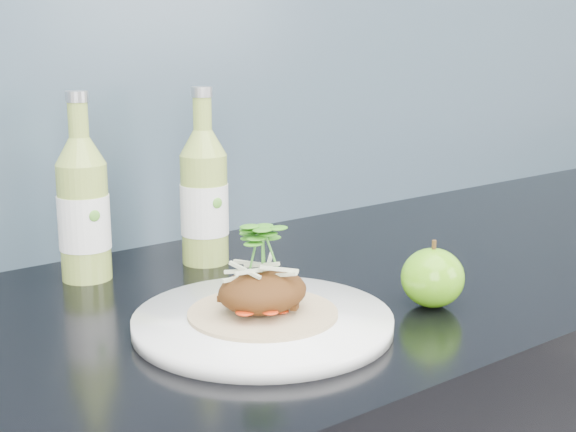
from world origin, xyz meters
name	(u,v)px	position (x,y,z in m)	size (l,w,h in m)	color
dinner_plate	(263,322)	(-0.07, 1.60, 0.91)	(0.32, 0.32, 0.02)	white
pork_taco	(263,289)	(-0.07, 1.60, 0.94)	(0.16, 0.16, 0.10)	#A3855D
green_apple	(433,278)	(0.13, 1.54, 0.93)	(0.09, 0.09, 0.08)	#5C9510
cider_bottle_left	(83,209)	(-0.14, 1.88, 0.99)	(0.07, 0.07, 0.24)	#91AA47
cider_bottle_right	(204,197)	(0.02, 1.85, 0.99)	(0.07, 0.07, 0.24)	#92AB47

